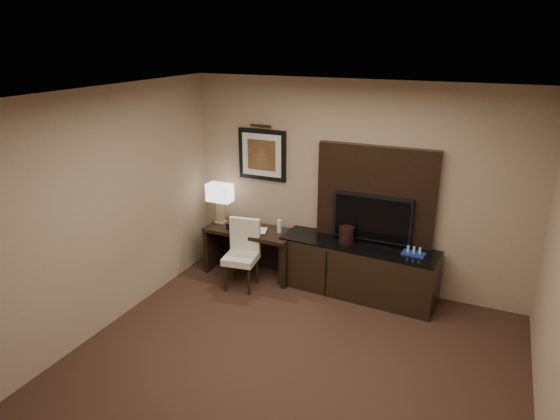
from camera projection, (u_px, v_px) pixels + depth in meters
The scene contains 18 objects.
floor at pixel (273, 393), 4.72m from camera, with size 4.50×5.00×0.01m, color #341F17.
ceiling at pixel (272, 104), 3.81m from camera, with size 4.50×5.00×0.01m, color silver.
wall_back at pixel (354, 187), 6.42m from camera, with size 4.50×0.01×2.70m, color tan.
wall_left at pixel (74, 225), 5.13m from camera, with size 0.01×5.00×2.70m, color tan.
desk at pixel (251, 251), 6.97m from camera, with size 1.25×0.54×0.67m, color black.
credenza at pixel (357, 269), 6.42m from camera, with size 2.01×0.56×0.69m, color black.
tv_wall_panel at pixel (375, 197), 6.28m from camera, with size 1.50×0.12×1.30m, color black.
tv at pixel (372, 218), 6.27m from camera, with size 1.00×0.08×0.60m, color black.
artwork at pixel (262, 155), 6.80m from camera, with size 0.70×0.04×0.70m, color black.
picture_light at pixel (261, 126), 6.63m from camera, with size 0.04×0.04×0.30m, color #3E2614.
desk_chair at pixel (241, 258), 6.55m from camera, with size 0.41×0.47×0.86m, color #EEE9C6, non-canonical shape.
table_lamp at pixel (220, 204), 7.01m from camera, with size 0.34×0.20×0.56m, color tan, non-canonical shape.
desk_phone at pixel (236, 225), 6.87m from camera, with size 0.20×0.18×0.10m, color black, non-canonical shape.
blue_folder at pixel (255, 231), 6.77m from camera, with size 0.22×0.30×0.02m, color #1932A7.
book at pixel (254, 224), 6.73m from camera, with size 0.17×0.02×0.23m, color #BBAD93.
water_bottle at pixel (279, 226), 6.71m from camera, with size 0.06×0.06×0.18m, color white.
ice_bucket at pixel (346, 235), 6.32m from camera, with size 0.19×0.19×0.21m, color black.
minibar_tray at pixel (414, 251), 6.00m from camera, with size 0.27×0.16×0.10m, color navy, non-canonical shape.
Camera 1 is at (1.64, -3.51, 3.21)m, focal length 32.00 mm.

